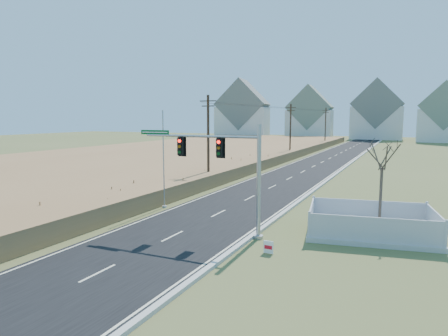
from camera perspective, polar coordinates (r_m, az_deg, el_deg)
ground at (r=24.88m, az=-4.87°, el=-8.60°), size 260.00×260.00×0.00m
road at (r=72.03m, az=15.45°, el=1.62°), size 8.00×180.00×0.06m
curb at (r=71.45m, az=18.73°, el=1.50°), size 0.30×180.00×0.18m
reed_marsh at (r=70.85m, az=-5.50°, el=2.26°), size 38.00×110.00×1.30m
utility_pole_near at (r=40.27m, az=-2.27°, el=4.26°), size 1.80×0.26×9.00m
utility_pole_mid at (r=68.29m, az=9.46°, el=5.40°), size 1.80×0.26×9.00m
utility_pole_far at (r=97.49m, az=14.29°, el=5.80°), size 1.80×0.26×9.00m
condo_nw at (r=130.66m, az=2.68°, el=7.66°), size 17.69×13.38×19.05m
condo_nnw at (r=132.15m, az=12.14°, el=7.17°), size 14.93×11.17×17.03m
condo_n at (r=133.07m, az=21.02°, el=7.14°), size 15.27×10.20×18.54m
condo_ne at (r=124.95m, az=29.03°, el=6.38°), size 14.12×10.51×16.52m
traffic_signal_mast at (r=22.74m, az=0.66°, el=0.27°), size 8.07×0.55×6.42m
fence_enclosure at (r=24.84m, az=20.18°, el=-8.32°), size 7.73×5.90×1.61m
open_sign at (r=20.44m, az=6.36°, el=-11.17°), size 0.52×0.09×0.64m
flagpole at (r=30.15m, az=-8.61°, el=-0.20°), size 0.33×0.33×7.31m
bare_tree at (r=25.47m, az=21.73°, el=1.94°), size 2.18×2.18×5.78m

